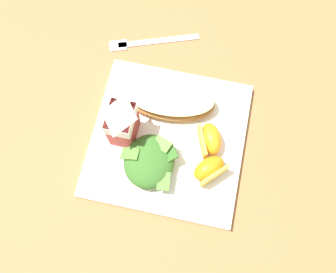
{
  "coord_description": "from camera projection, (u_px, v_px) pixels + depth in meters",
  "views": [
    {
      "loc": [
        -0.2,
        -0.04,
        0.66
      ],
      "look_at": [
        0.0,
        0.0,
        0.03
      ],
      "focal_mm": 38.72,
      "sensor_mm": 36.0,
      "label": 1
    }
  ],
  "objects": [
    {
      "name": "green_salad_pile",
      "position": [
        149.0,
        161.0,
        0.64
      ],
      "size": [
        0.1,
        0.1,
        0.04
      ],
      "color": "#336023",
      "rests_on": "white_plate"
    },
    {
      "name": "ground",
      "position": [
        168.0,
        141.0,
        0.69
      ],
      "size": [
        3.0,
        3.0,
        0.0
      ],
      "primitive_type": "plane",
      "color": "olive"
    },
    {
      "name": "orange_wedge_front",
      "position": [
        210.0,
        169.0,
        0.63
      ],
      "size": [
        0.07,
        0.07,
        0.04
      ],
      "color": "orange",
      "rests_on": "white_plate"
    },
    {
      "name": "white_plate",
      "position": [
        168.0,
        139.0,
        0.68
      ],
      "size": [
        0.28,
        0.28,
        0.02
      ],
      "primitive_type": "cube",
      "color": "white",
      "rests_on": "ground"
    },
    {
      "name": "orange_wedge_middle",
      "position": [
        210.0,
        139.0,
        0.65
      ],
      "size": [
        0.07,
        0.06,
        0.04
      ],
      "color": "orange",
      "rests_on": "white_plate"
    },
    {
      "name": "cheesy_pizza_bread",
      "position": [
        170.0,
        100.0,
        0.68
      ],
      "size": [
        0.09,
        0.18,
        0.04
      ],
      "color": "#A87038",
      "rests_on": "white_plate"
    },
    {
      "name": "milk_carton",
      "position": [
        122.0,
        122.0,
        0.62
      ],
      "size": [
        0.06,
        0.04,
        0.11
      ],
      "color": "#B7332D",
      "rests_on": "white_plate"
    },
    {
      "name": "metal_fork",
      "position": [
        147.0,
        42.0,
        0.75
      ],
      "size": [
        0.08,
        0.18,
        0.01
      ],
      "color": "silver",
      "rests_on": "ground"
    }
  ]
}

